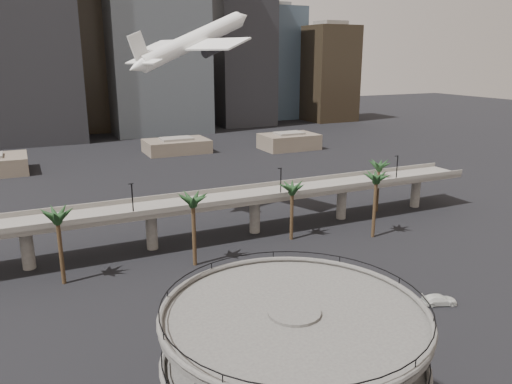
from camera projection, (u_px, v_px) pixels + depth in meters
name	position (u px, v px, depth m)	size (l,w,h in m)	color
parking_ramp	(293.00, 379.00, 42.35)	(22.20, 22.20, 17.35)	#464442
overpass	(205.00, 206.00, 99.83)	(130.00, 9.30, 14.70)	#67615C
palm_trees	(274.00, 189.00, 96.71)	(76.40, 18.40, 14.00)	#412F1C
low_buildings	(142.00, 152.00, 180.02)	(135.00, 27.50, 6.80)	brown
skyline	(119.00, 47.00, 238.71)	(269.00, 86.00, 110.89)	#83715A
airborne_jet	(193.00, 41.00, 108.01)	(33.15, 30.77, 15.29)	white
car_a	(351.00, 318.00, 70.02)	(1.84, 4.57, 1.56)	#A01617
car_b	(379.00, 312.00, 71.72)	(1.55, 4.43, 1.46)	black
car_c	(439.00, 300.00, 75.27)	(2.15, 5.29, 1.54)	white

